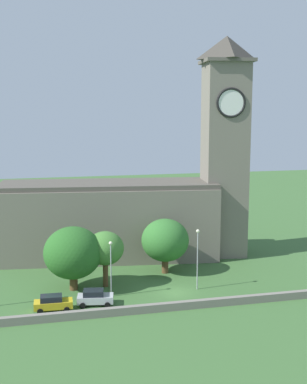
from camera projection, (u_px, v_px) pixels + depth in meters
name	position (u px, v px, depth m)	size (l,w,h in m)	color
ground_plane	(149.00, 259.00, 78.29)	(200.00, 200.00, 0.00)	#3D6633
church	(140.00, 200.00, 78.57)	(39.03, 14.13, 33.72)	slate
quay_barrier	(188.00, 305.00, 58.65)	(52.42, 0.70, 0.94)	gray
car_yellow	(53.00, 303.00, 58.08)	(4.43, 2.19, 1.81)	gold
car_silver	(95.00, 297.00, 59.75)	(4.48, 2.82, 1.84)	silver
streetlamp_west_mid	(111.00, 260.00, 61.85)	(0.44, 0.44, 7.00)	#9EA0A5
streetlamp_central	(198.00, 250.00, 64.29)	(0.44, 0.44, 7.88)	#9EA0A5
tree_riverside_west	(165.00, 240.00, 70.90)	(6.65, 6.65, 7.75)	brown
tree_riverside_east	(73.00, 253.00, 64.15)	(7.40, 7.40, 8.22)	brown
tree_by_tower	(105.00, 249.00, 65.35)	(4.87, 4.87, 7.32)	brown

